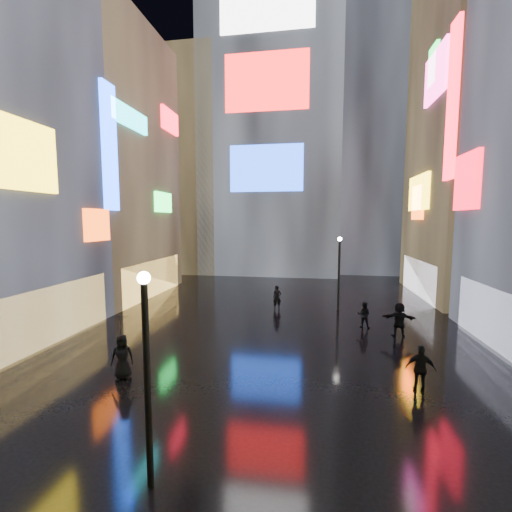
# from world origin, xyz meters

# --- Properties ---
(ground) EXTENTS (140.00, 140.00, 0.00)m
(ground) POSITION_xyz_m (0.00, 20.00, 0.00)
(ground) COLOR black
(ground) RESTS_ON ground
(building_left_far) EXTENTS (10.28, 12.00, 22.00)m
(building_left_far) POSITION_xyz_m (-15.98, 26.00, 10.98)
(building_left_far) COLOR black
(building_left_far) RESTS_ON ground
(building_right_far) EXTENTS (10.28, 12.00, 28.00)m
(building_right_far) POSITION_xyz_m (15.98, 30.00, 13.98)
(building_right_far) COLOR black
(building_right_far) RESTS_ON ground
(tower_main) EXTENTS (16.00, 14.20, 42.00)m
(tower_main) POSITION_xyz_m (-3.00, 43.97, 21.01)
(tower_main) COLOR black
(tower_main) RESTS_ON ground
(tower_flank_right) EXTENTS (12.00, 12.00, 34.00)m
(tower_flank_right) POSITION_xyz_m (9.00, 46.00, 17.00)
(tower_flank_right) COLOR black
(tower_flank_right) RESTS_ON ground
(tower_flank_left) EXTENTS (10.00, 10.00, 26.00)m
(tower_flank_left) POSITION_xyz_m (-14.00, 42.00, 13.00)
(tower_flank_left) COLOR black
(tower_flank_left) RESTS_ON ground
(lamp_near) EXTENTS (0.30, 0.30, 5.20)m
(lamp_near) POSITION_xyz_m (-1.63, 6.41, 2.94)
(lamp_near) COLOR black
(lamp_near) RESTS_ON ground
(lamp_far) EXTENTS (0.30, 0.30, 5.20)m
(lamp_far) POSITION_xyz_m (3.97, 23.78, 2.94)
(lamp_far) COLOR black
(lamp_far) RESTS_ON ground
(pedestrian_3) EXTENTS (1.10, 0.62, 1.76)m
(pedestrian_3) POSITION_xyz_m (6.12, 12.30, 0.88)
(pedestrian_3) COLOR black
(pedestrian_3) RESTS_ON ground
(pedestrian_4) EXTENTS (1.02, 0.86, 1.79)m
(pedestrian_4) POSITION_xyz_m (-5.36, 11.51, 0.89)
(pedestrian_4) COLOR black
(pedestrian_4) RESTS_ON ground
(pedestrian_5) EXTENTS (1.80, 0.68, 1.91)m
(pedestrian_5) POSITION_xyz_m (6.84, 18.57, 0.95)
(pedestrian_5) COLOR black
(pedestrian_5) RESTS_ON ground
(pedestrian_6) EXTENTS (0.70, 0.56, 1.69)m
(pedestrian_6) POSITION_xyz_m (-0.33, 23.30, 0.85)
(pedestrian_6) COLOR black
(pedestrian_6) RESTS_ON ground
(pedestrian_7) EXTENTS (0.85, 0.72, 1.54)m
(pedestrian_7) POSITION_xyz_m (5.17, 19.89, 0.77)
(pedestrian_7) COLOR black
(pedestrian_7) RESTS_ON ground
(umbrella_2) EXTENTS (1.20, 1.21, 0.83)m
(umbrella_2) POSITION_xyz_m (-5.36, 11.51, 2.20)
(umbrella_2) COLOR black
(umbrella_2) RESTS_ON pedestrian_4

